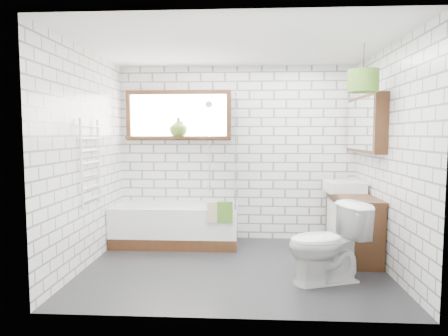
# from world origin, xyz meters

# --- Properties ---
(floor) EXTENTS (3.40, 2.60, 0.01)m
(floor) POSITION_xyz_m (0.00, 0.00, -0.01)
(floor) COLOR black
(floor) RESTS_ON ground
(ceiling) EXTENTS (3.40, 2.60, 0.01)m
(ceiling) POSITION_xyz_m (0.00, 0.00, 2.50)
(ceiling) COLOR white
(ceiling) RESTS_ON ground
(wall_back) EXTENTS (3.40, 0.01, 2.50)m
(wall_back) POSITION_xyz_m (0.00, 1.30, 1.25)
(wall_back) COLOR white
(wall_back) RESTS_ON ground
(wall_front) EXTENTS (3.40, 0.01, 2.50)m
(wall_front) POSITION_xyz_m (0.00, -1.30, 1.25)
(wall_front) COLOR white
(wall_front) RESTS_ON ground
(wall_left) EXTENTS (0.01, 2.60, 2.50)m
(wall_left) POSITION_xyz_m (-1.70, 0.00, 1.25)
(wall_left) COLOR white
(wall_left) RESTS_ON ground
(wall_right) EXTENTS (0.01, 2.60, 2.50)m
(wall_right) POSITION_xyz_m (1.70, 0.00, 1.25)
(wall_right) COLOR white
(wall_right) RESTS_ON ground
(window) EXTENTS (1.52, 0.16, 0.68)m
(window) POSITION_xyz_m (-0.85, 1.26, 1.80)
(window) COLOR #321B0E
(window) RESTS_ON wall_back
(towel_radiator) EXTENTS (0.06, 0.52, 1.00)m
(towel_radiator) POSITION_xyz_m (-1.66, 0.00, 1.20)
(towel_radiator) COLOR white
(towel_radiator) RESTS_ON wall_left
(mirror_cabinet) EXTENTS (0.16, 1.20, 0.70)m
(mirror_cabinet) POSITION_xyz_m (1.62, 0.60, 1.65)
(mirror_cabinet) COLOR #321B0E
(mirror_cabinet) RESTS_ON wall_right
(shower_riser) EXTENTS (0.02, 0.02, 1.30)m
(shower_riser) POSITION_xyz_m (-0.40, 1.26, 1.35)
(shower_riser) COLOR silver
(shower_riser) RESTS_ON wall_back
(bathtub) EXTENTS (1.71, 0.75, 0.55)m
(bathtub) POSITION_xyz_m (-0.84, 0.92, 0.28)
(bathtub) COLOR white
(bathtub) RESTS_ON floor
(shower_screen) EXTENTS (0.02, 0.72, 1.50)m
(shower_screen) POSITION_xyz_m (-0.00, 0.92, 1.30)
(shower_screen) COLOR white
(shower_screen) RESTS_ON bathtub
(towel_green) EXTENTS (0.20, 0.05, 0.27)m
(towel_green) POSITION_xyz_m (-0.13, 0.55, 0.53)
(towel_green) COLOR #426B20
(towel_green) RESTS_ON bathtub
(towel_beige) EXTENTS (0.21, 0.05, 0.27)m
(towel_beige) POSITION_xyz_m (-0.26, 0.55, 0.53)
(towel_beige) COLOR tan
(towel_beige) RESTS_ON bathtub
(vanity) EXTENTS (0.43, 1.35, 0.77)m
(vanity) POSITION_xyz_m (1.48, 0.58, 0.39)
(vanity) COLOR #321B0E
(vanity) RESTS_ON floor
(basin) EXTENTS (0.49, 0.42, 0.14)m
(basin) POSITION_xyz_m (1.42, 0.77, 0.84)
(basin) COLOR white
(basin) RESTS_ON vanity
(tap) EXTENTS (0.04, 0.04, 0.17)m
(tap) POSITION_xyz_m (1.58, 0.77, 0.91)
(tap) COLOR silver
(tap) RESTS_ON vanity
(toilet) EXTENTS (0.70, 0.91, 0.82)m
(toilet) POSITION_xyz_m (0.97, -0.42, 0.41)
(toilet) COLOR white
(toilet) RESTS_ON floor
(vase_olive) EXTENTS (0.30, 0.30, 0.27)m
(vase_olive) POSITION_xyz_m (-0.84, 1.23, 1.61)
(vase_olive) COLOR #487022
(vase_olive) RESTS_ON window
(vase_dark) EXTENTS (0.20, 0.20, 0.19)m
(vase_dark) POSITION_xyz_m (-0.87, 1.23, 1.58)
(vase_dark) COLOR black
(vase_dark) RESTS_ON window
(bottle) EXTENTS (0.07, 0.07, 0.21)m
(bottle) POSITION_xyz_m (-0.81, 1.23, 1.58)
(bottle) COLOR #487022
(bottle) RESTS_ON window
(pendant) EXTENTS (0.33, 0.33, 0.24)m
(pendant) POSITION_xyz_m (1.39, -0.07, 2.10)
(pendant) COLOR #426B20
(pendant) RESTS_ON ceiling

